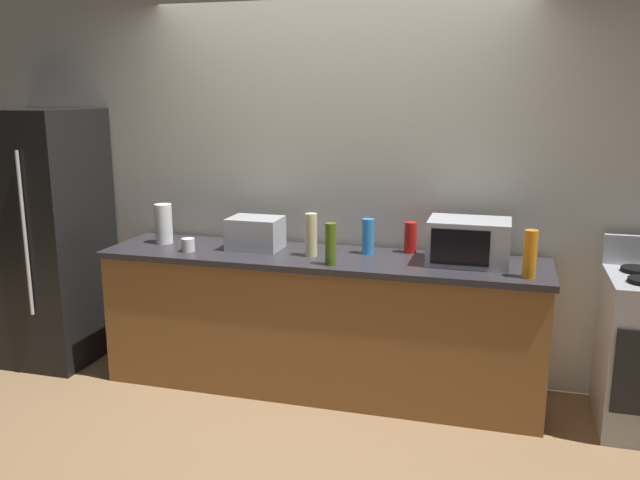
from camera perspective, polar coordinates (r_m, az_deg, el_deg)
name	(u,v)px	position (r m, az deg, el deg)	size (l,w,h in m)	color
ground_plane	(302,414)	(4.16, -1.55, -14.77)	(8.00, 8.00, 0.00)	#93704C
back_wall	(336,177)	(4.51, 1.42, 5.45)	(6.40, 0.10, 2.70)	beige
counter_run	(320,322)	(4.33, 0.00, -7.10)	(2.84, 0.64, 0.90)	brown
refrigerator	(45,237)	(5.13, -22.60, 0.27)	(0.72, 0.73, 1.80)	black
microwave	(469,242)	(4.07, 12.69, -0.14)	(0.48, 0.35, 0.27)	#B7BABF
toaster_oven	(255,233)	(4.37, -5.58, 0.59)	(0.34, 0.26, 0.21)	#B7BABF
paper_towel_roll	(164,224)	(4.64, -13.32, 1.38)	(0.12, 0.12, 0.27)	white
bottle_hand_soap	(311,235)	(4.15, -0.77, 0.45)	(0.08, 0.08, 0.27)	beige
bottle_olive_oil	(331,244)	(3.94, 0.92, -0.35)	(0.07, 0.07, 0.25)	#4C6B19
bottle_dish_soap	(530,254)	(3.85, 17.65, -1.16)	(0.08, 0.08, 0.27)	orange
bottle_spray_cleaner	(368,236)	(4.23, 4.15, 0.31)	(0.08, 0.08, 0.23)	#338CE5
bottle_hot_sauce	(410,237)	(4.29, 7.80, 0.22)	(0.08, 0.08, 0.20)	red
mug_white	(188,245)	(4.38, -11.30, -0.42)	(0.09, 0.09, 0.09)	white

